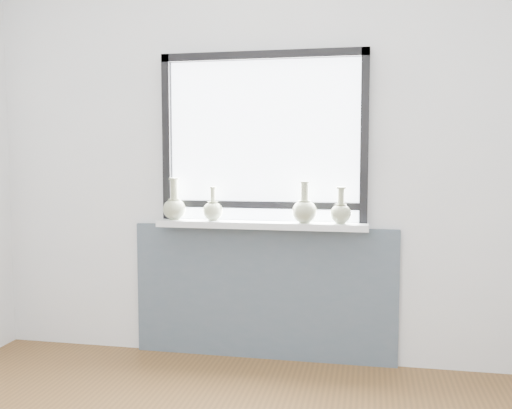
% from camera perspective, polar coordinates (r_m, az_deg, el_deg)
% --- Properties ---
extents(back_wall, '(3.60, 0.02, 2.60)m').
position_cam_1_polar(back_wall, '(3.62, 0.81, 4.77)').
color(back_wall, silver).
rests_on(back_wall, ground).
extents(apron_panel, '(1.70, 0.03, 0.86)m').
position_cam_1_polar(apron_panel, '(3.70, 0.71, -8.83)').
color(apron_panel, '#4A5463').
rests_on(apron_panel, ground).
extents(windowsill, '(1.32, 0.18, 0.04)m').
position_cam_1_polar(windowsill, '(3.55, 0.51, -2.03)').
color(windowsill, silver).
rests_on(windowsill, apron_panel).
extents(window, '(1.30, 0.06, 1.05)m').
position_cam_1_polar(window, '(3.59, 0.70, 7.02)').
color(window, black).
rests_on(window, windowsill).
extents(vase_a, '(0.15, 0.15, 0.27)m').
position_cam_1_polar(vase_a, '(3.67, -8.16, -0.22)').
color(vase_a, '#9EA682').
rests_on(vase_a, windowsill).
extents(vase_b, '(0.13, 0.13, 0.21)m').
position_cam_1_polar(vase_b, '(3.61, -4.33, -0.53)').
color(vase_b, '#9EA682').
rests_on(vase_b, windowsill).
extents(vase_c, '(0.15, 0.15, 0.25)m').
position_cam_1_polar(vase_c, '(3.47, 4.87, -0.50)').
color(vase_c, '#9EA682').
rests_on(vase_c, windowsill).
extents(vase_d, '(0.13, 0.13, 0.22)m').
position_cam_1_polar(vase_d, '(3.47, 8.47, -0.72)').
color(vase_d, '#9EA682').
rests_on(vase_d, windowsill).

